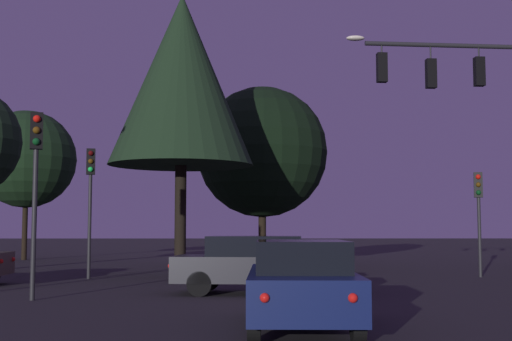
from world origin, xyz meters
The scene contains 10 objects.
ground_plane centered at (0.00, 24.50, 0.00)m, with size 168.00×168.00×0.00m, color #262326.
traffic_signal_mast_arm centered at (5.65, 15.02, 5.49)m, with size 5.78×0.68×7.78m.
traffic_light_corner_left centered at (6.91, 18.63, 2.66)m, with size 0.36×0.38×3.72m.
traffic_light_corner_right centered at (-6.78, 18.09, 3.17)m, with size 0.34×0.37×4.48m.
traffic_light_median centered at (-6.53, 11.05, 3.22)m, with size 0.35×0.38×4.56m.
car_nearside_lane centered at (-0.45, 6.21, 0.80)m, with size 1.91×4.60×1.52m.
car_crossing_left centered at (-1.05, 12.61, 0.80)m, with size 4.75×2.20×1.52m.
tree_left_far centered at (-13.49, 32.14, 5.52)m, with size 5.38×5.38×8.22m.
tree_center_horizon centered at (-3.74, 18.94, 7.12)m, with size 5.23×5.23×10.31m.
tree_right_cluster centered at (-0.64, 25.55, 5.20)m, with size 5.98×5.98×8.20m.
Camera 1 is at (-1.41, -5.67, 1.74)m, focal length 48.13 mm.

